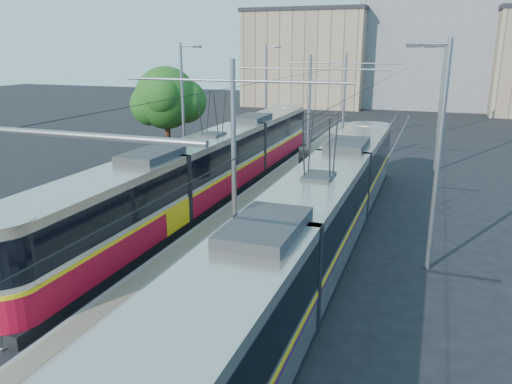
% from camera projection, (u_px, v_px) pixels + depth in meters
% --- Properties ---
extents(ground, '(160.00, 160.00, 0.00)m').
position_uv_depth(ground, '(121.00, 349.00, 13.23)').
color(ground, black).
rests_on(ground, ground).
extents(platform, '(4.00, 50.00, 0.30)m').
position_uv_depth(platform, '(294.00, 185.00, 28.55)').
color(platform, gray).
rests_on(platform, ground).
extents(tactile_strip_left, '(0.70, 50.00, 0.01)m').
position_uv_depth(tactile_strip_left, '(270.00, 180.00, 28.98)').
color(tactile_strip_left, gray).
rests_on(tactile_strip_left, platform).
extents(tactile_strip_right, '(0.70, 50.00, 0.01)m').
position_uv_depth(tactile_strip_right, '(319.00, 184.00, 28.03)').
color(tactile_strip_right, gray).
rests_on(tactile_strip_right, platform).
extents(rails, '(8.71, 70.00, 0.03)m').
position_uv_depth(rails, '(294.00, 187.00, 28.59)').
color(rails, gray).
rests_on(rails, ground).
extents(tram_left, '(2.43, 30.19, 5.50)m').
position_uv_depth(tram_left, '(213.00, 165.00, 26.45)').
color(tram_left, black).
rests_on(tram_left, ground).
extents(tram_right, '(2.43, 29.14, 5.50)m').
position_uv_depth(tram_right, '(317.00, 216.00, 17.95)').
color(tram_right, black).
rests_on(tram_right, ground).
extents(catenary, '(9.20, 70.00, 7.00)m').
position_uv_depth(catenary, '(281.00, 114.00, 24.77)').
color(catenary, slate).
rests_on(catenary, platform).
extents(street_lamps, '(15.18, 38.22, 8.00)m').
position_uv_depth(street_lamps, '(313.00, 106.00, 31.05)').
color(street_lamps, slate).
rests_on(street_lamps, ground).
extents(shelter, '(0.85, 1.10, 2.15)m').
position_uv_depth(shelter, '(304.00, 167.00, 27.26)').
color(shelter, black).
rests_on(shelter, platform).
extents(tree, '(4.52, 4.18, 6.56)m').
position_uv_depth(tree, '(171.00, 99.00, 32.95)').
color(tree, '#382314').
rests_on(tree, ground).
extents(building_left, '(16.32, 12.24, 12.70)m').
position_uv_depth(building_left, '(309.00, 58.00, 68.94)').
color(building_left, tan).
rests_on(building_left, ground).
extents(building_centre, '(18.36, 14.28, 16.93)m').
position_uv_depth(building_centre, '(433.00, 42.00, 66.75)').
color(building_centre, gray).
rests_on(building_centre, ground).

